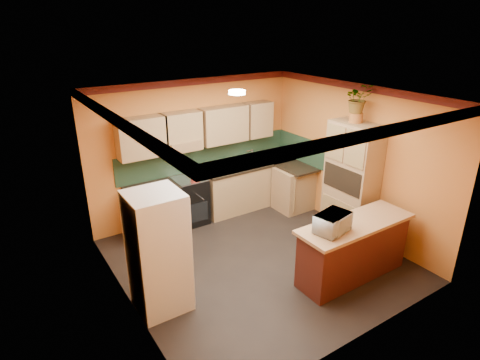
# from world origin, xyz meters

# --- Properties ---
(room_shell) EXTENTS (4.24, 4.24, 2.72)m
(room_shell) POSITION_xyz_m (0.02, 0.28, 2.09)
(room_shell) COLOR black
(room_shell) RESTS_ON ground
(base_cabinets_back) EXTENTS (3.65, 0.60, 0.88)m
(base_cabinets_back) POSITION_xyz_m (0.32, 1.80, 0.44)
(base_cabinets_back) COLOR tan
(base_cabinets_back) RESTS_ON ground
(countertop_back) EXTENTS (3.65, 0.62, 0.04)m
(countertop_back) POSITION_xyz_m (0.32, 1.80, 0.90)
(countertop_back) COLOR black
(countertop_back) RESTS_ON base_cabinets_back
(stove) EXTENTS (0.58, 0.58, 0.91)m
(stove) POSITION_xyz_m (-0.31, 1.80, 0.46)
(stove) COLOR black
(stove) RESTS_ON ground
(kettle) EXTENTS (0.22, 0.22, 0.18)m
(kettle) POSITION_xyz_m (-0.21, 1.75, 1.00)
(kettle) COLOR #B71B0C
(kettle) RESTS_ON stove
(sink) EXTENTS (0.48, 0.40, 0.03)m
(sink) POSITION_xyz_m (1.09, 1.80, 0.94)
(sink) COLOR silver
(sink) RESTS_ON countertop_back
(base_cabinets_right) EXTENTS (0.60, 0.80, 0.88)m
(base_cabinets_right) POSITION_xyz_m (1.80, 1.18, 0.44)
(base_cabinets_right) COLOR tan
(base_cabinets_right) RESTS_ON ground
(countertop_right) EXTENTS (0.62, 0.80, 0.04)m
(countertop_right) POSITION_xyz_m (1.80, 1.18, 0.90)
(countertop_right) COLOR black
(countertop_right) RESTS_ON base_cabinets_right
(fridge) EXTENTS (0.68, 0.66, 1.70)m
(fridge) POSITION_xyz_m (-1.75, -0.19, 0.85)
(fridge) COLOR white
(fridge) RESTS_ON ground
(pantry) EXTENTS (0.48, 0.90, 2.10)m
(pantry) POSITION_xyz_m (1.85, -0.21, 1.05)
(pantry) COLOR tan
(pantry) RESTS_ON ground
(fern_pot) EXTENTS (0.22, 0.22, 0.16)m
(fern_pot) POSITION_xyz_m (1.85, -0.16, 2.18)
(fern_pot) COLOR #9F5926
(fern_pot) RESTS_ON pantry
(fern) EXTENTS (0.54, 0.51, 0.48)m
(fern) POSITION_xyz_m (1.85, -0.16, 2.50)
(fern) COLOR tan
(fern) RESTS_ON fern_pot
(breakfast_bar) EXTENTS (1.80, 0.55, 0.88)m
(breakfast_bar) POSITION_xyz_m (0.96, -1.14, 0.44)
(breakfast_bar) COLOR #481011
(breakfast_bar) RESTS_ON ground
(bar_top) EXTENTS (1.90, 0.65, 0.05)m
(bar_top) POSITION_xyz_m (0.96, -1.14, 0.91)
(bar_top) COLOR tan
(bar_top) RESTS_ON breakfast_bar
(microwave) EXTENTS (0.56, 0.44, 0.28)m
(microwave) POSITION_xyz_m (0.45, -1.14, 1.07)
(microwave) COLOR white
(microwave) RESTS_ON bar_top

